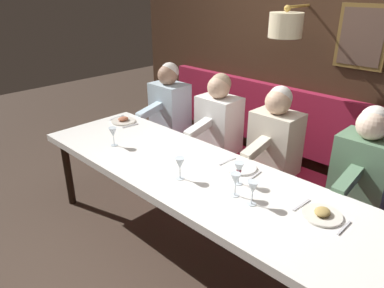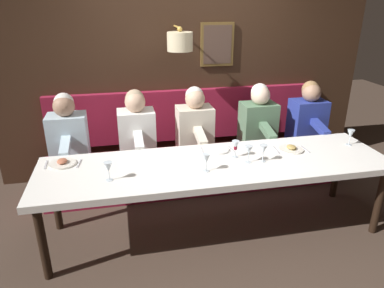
{
  "view_description": "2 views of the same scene",
  "coord_description": "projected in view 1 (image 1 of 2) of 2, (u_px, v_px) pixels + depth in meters",
  "views": [
    {
      "loc": [
        -1.71,
        -1.5,
        2.02
      ],
      "look_at": [
        0.05,
        0.22,
        0.92
      ],
      "focal_mm": 33.82,
      "sensor_mm": 36.0,
      "label": 1
    },
    {
      "loc": [
        -2.84,
        0.83,
        2.13
      ],
      "look_at": [
        0.05,
        0.22,
        0.92
      ],
      "focal_mm": 33.27,
      "sensor_mm": 36.0,
      "label": 2
    }
  ],
  "objects": [
    {
      "name": "wine_glass_2",
      "position": [
        113.0,
        133.0,
        3.07
      ],
      "size": [
        0.07,
        0.07,
        0.16
      ],
      "color": "silver",
      "rests_on": "dining_table"
    },
    {
      "name": "place_setting_0",
      "position": [
        241.0,
        168.0,
        2.72
      ],
      "size": [
        0.24,
        0.32,
        0.01
      ],
      "color": "white",
      "rests_on": "dining_table"
    },
    {
      "name": "diner_farthest",
      "position": [
        169.0,
        101.0,
        4.03
      ],
      "size": [
        0.6,
        0.4,
        0.79
      ],
      "color": "silver",
      "rests_on": "banquette_bench"
    },
    {
      "name": "back_wall_panel",
      "position": [
        318.0,
        62.0,
        3.3
      ],
      "size": [
        0.59,
        4.63,
        2.9
      ],
      "color": "#382316",
      "rests_on": "ground_plane"
    },
    {
      "name": "wine_glass_3",
      "position": [
        180.0,
        164.0,
        2.54
      ],
      "size": [
        0.07,
        0.07,
        0.16
      ],
      "color": "silver",
      "rests_on": "dining_table"
    },
    {
      "name": "diner_near",
      "position": [
        365.0,
        162.0,
        2.66
      ],
      "size": [
        0.6,
        0.4,
        0.79
      ],
      "color": "#567A5B",
      "rests_on": "banquette_bench"
    },
    {
      "name": "place_setting_1",
      "position": [
        322.0,
        214.0,
        2.16
      ],
      "size": [
        0.24,
        0.31,
        0.05
      ],
      "color": "silver",
      "rests_on": "dining_table"
    },
    {
      "name": "dining_table",
      "position": [
        209.0,
        184.0,
        2.62
      ],
      "size": [
        0.9,
        3.23,
        0.74
      ],
      "color": "white",
      "rests_on": "ground_plane"
    },
    {
      "name": "place_setting_2",
      "position": [
        123.0,
        121.0,
        3.63
      ],
      "size": [
        0.24,
        0.32,
        0.05
      ],
      "color": "silver",
      "rests_on": "dining_table"
    },
    {
      "name": "wine_glass_5",
      "position": [
        239.0,
        169.0,
        2.47
      ],
      "size": [
        0.07,
        0.07,
        0.16
      ],
      "color": "silver",
      "rests_on": "dining_table"
    },
    {
      "name": "ground_plane",
      "position": [
        207.0,
        258.0,
        2.9
      ],
      "size": [
        12.0,
        12.0,
        0.0
      ],
      "primitive_type": "plane",
      "color": "#423328"
    },
    {
      "name": "wine_glass_4",
      "position": [
        253.0,
        188.0,
        2.24
      ],
      "size": [
        0.07,
        0.07,
        0.16
      ],
      "color": "silver",
      "rests_on": "dining_table"
    },
    {
      "name": "diner_far",
      "position": [
        219.0,
        116.0,
        3.57
      ],
      "size": [
        0.6,
        0.4,
        0.79
      ],
      "color": "white",
      "rests_on": "banquette_bench"
    },
    {
      "name": "banquette_bench",
      "position": [
        272.0,
        192.0,
        3.39
      ],
      "size": [
        0.52,
        3.43,
        0.45
      ],
      "primitive_type": "cube",
      "color": "maroon",
      "rests_on": "ground_plane"
    },
    {
      "name": "diner_middle",
      "position": [
        276.0,
        134.0,
        3.15
      ],
      "size": [
        0.6,
        0.4,
        0.79
      ],
      "color": "beige",
      "rests_on": "banquette_bench"
    },
    {
      "name": "wine_glass_1",
      "position": [
        236.0,
        180.0,
        2.33
      ],
      "size": [
        0.07,
        0.07,
        0.16
      ],
      "color": "silver",
      "rests_on": "dining_table"
    }
  ]
}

